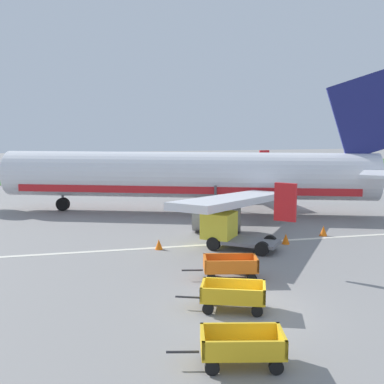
# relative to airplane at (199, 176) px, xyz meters

# --- Properties ---
(ground_plane) EXTENTS (220.00, 220.00, 0.00)m
(ground_plane) POSITION_rel_airplane_xyz_m (-3.22, -20.50, -3.05)
(ground_plane) COLOR gray
(grass_strip) EXTENTS (220.00, 28.00, 0.06)m
(grass_strip) POSITION_rel_airplane_xyz_m (-3.22, 36.85, -3.02)
(grass_strip) COLOR #477A38
(grass_strip) RESTS_ON ground
(apron_stripe) EXTENTS (120.00, 0.36, 0.01)m
(apron_stripe) POSITION_rel_airplane_xyz_m (-3.22, -10.22, -3.05)
(apron_stripe) COLOR silver
(apron_stripe) RESTS_ON ground
(airplane) EXTENTS (36.50, 29.71, 11.34)m
(airplane) POSITION_rel_airplane_xyz_m (0.00, 0.00, 0.00)
(airplane) COLOR silver
(airplane) RESTS_ON ground
(baggage_cart_nearest) EXTENTS (3.63, 1.90, 1.07)m
(baggage_cart_nearest) POSITION_rel_airplane_xyz_m (-4.92, -24.70, -2.45)
(baggage_cart_nearest) COLOR gold
(baggage_cart_nearest) RESTS_ON ground
(baggage_cart_second_in_row) EXTENTS (3.58, 2.20, 1.07)m
(baggage_cart_second_in_row) POSITION_rel_airplane_xyz_m (-3.80, -20.44, -2.45)
(baggage_cart_second_in_row) COLOR gold
(baggage_cart_second_in_row) RESTS_ON ground
(baggage_cart_third_in_row) EXTENTS (3.63, 1.87, 1.07)m
(baggage_cart_third_in_row) POSITION_rel_airplane_xyz_m (-2.72, -16.73, -2.45)
(baggage_cart_third_in_row) COLOR orange
(baggage_cart_third_in_row) RESTS_ON ground
(service_truck_beside_carts) EXTENTS (4.64, 4.15, 2.10)m
(service_truck_beside_carts) POSITION_rel_airplane_xyz_m (-1.14, -11.16, -1.95)
(service_truck_beside_carts) COLOR slate
(service_truck_beside_carts) RESTS_ON ground
(traffic_cone_near_plane) EXTENTS (0.45, 0.45, 0.60)m
(traffic_cone_near_plane) POSITION_rel_airplane_xyz_m (-5.09, -10.55, -2.76)
(traffic_cone_near_plane) COLOR orange
(traffic_cone_near_plane) RESTS_ON ground
(traffic_cone_mid_apron) EXTENTS (0.51, 0.51, 0.67)m
(traffic_cone_mid_apron) POSITION_rel_airplane_xyz_m (5.95, -9.64, -2.72)
(traffic_cone_mid_apron) COLOR orange
(traffic_cone_mid_apron) RESTS_ON ground
(traffic_cone_by_carts) EXTENTS (0.48, 0.48, 0.64)m
(traffic_cone_by_carts) POSITION_rel_airplane_xyz_m (2.65, -11.09, -2.74)
(traffic_cone_by_carts) COLOR orange
(traffic_cone_by_carts) RESTS_ON ground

